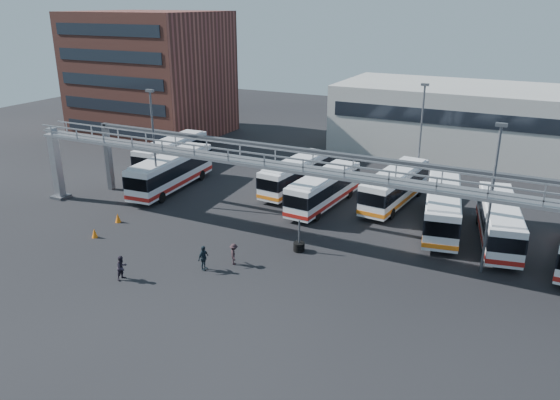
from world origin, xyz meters
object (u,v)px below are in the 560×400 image
at_px(bus_4, 324,188).
at_px(cone_right, 118,218).
at_px(bus_6, 443,207).
at_px(bus_7, 499,220).
at_px(bus_1, 171,170).
at_px(bus_5, 395,186).
at_px(light_pole_back, 421,132).
at_px(pedestrian_d, 203,258).
at_px(tire_stack, 299,246).
at_px(light_pole_mid, 492,192).
at_px(cone_left, 94,233).
at_px(bus_0, 172,152).
at_px(bus_3, 296,174).
at_px(pedestrian_c, 234,254).
at_px(light_pole_left, 154,141).
at_px(pedestrian_b, 122,268).

relative_size(bus_4, cone_right, 13.59).
distance_m(bus_6, bus_7, 4.39).
distance_m(bus_1, bus_6, 25.34).
bearing_deg(cone_right, bus_5, 36.59).
bearing_deg(bus_1, light_pole_back, 21.65).
height_order(pedestrian_d, tire_stack, tire_stack).
xyz_separation_m(light_pole_mid, bus_4, (-14.28, 6.81, -4.00)).
xyz_separation_m(light_pole_back, bus_6, (4.05, -8.62, -3.86)).
relative_size(light_pole_back, bus_1, 0.89).
distance_m(light_pole_mid, cone_left, 29.01).
relative_size(bus_0, cone_left, 14.83).
bearing_deg(bus_4, bus_1, -167.28).
bearing_deg(bus_7, bus_1, 170.81).
bearing_deg(tire_stack, bus_7, 32.34).
bearing_deg(bus_4, bus_3, 149.22).
distance_m(light_pole_mid, pedestrian_c, 17.52).
xyz_separation_m(bus_6, bus_7, (4.32, -0.80, -0.07)).
height_order(light_pole_back, bus_5, light_pole_back).
distance_m(bus_3, pedestrian_c, 16.37).
bearing_deg(pedestrian_c, cone_left, 61.80).
bearing_deg(bus_5, bus_7, -20.36).
bearing_deg(light_pole_back, bus_1, -153.99).
xyz_separation_m(bus_3, cone_left, (-9.25, -17.03, -1.34)).
bearing_deg(light_pole_mid, bus_0, 162.88).
xyz_separation_m(light_pole_left, pedestrian_d, (11.07, -9.11, -4.85)).
bearing_deg(pedestrian_c, light_pole_left, 26.54).
relative_size(bus_7, cone_left, 14.94).
bearing_deg(tire_stack, cone_left, -162.13).
bearing_deg(pedestrian_c, light_pole_back, -51.89).
height_order(bus_1, bus_6, bus_1).
xyz_separation_m(bus_5, tire_stack, (-3.59, -12.61, -1.40)).
bearing_deg(bus_5, pedestrian_c, -106.09).
distance_m(bus_4, cone_right, 17.70).
relative_size(bus_6, pedestrian_c, 7.44).
distance_m(cone_right, tire_stack, 15.78).
xyz_separation_m(bus_0, cone_right, (5.36, -14.50, -1.43)).
height_order(bus_7, pedestrian_d, bus_7).
height_order(bus_7, pedestrian_b, bus_7).
distance_m(light_pole_back, bus_5, 6.32).
distance_m(bus_0, pedestrian_b, 25.22).
bearing_deg(bus_1, bus_0, 122.25).
bearing_deg(light_pole_back, tire_stack, -104.07).
distance_m(bus_3, cone_right, 17.00).
relative_size(pedestrian_b, pedestrian_d, 0.95).
xyz_separation_m(bus_6, tire_stack, (-8.43, -8.88, -1.46)).
bearing_deg(bus_6, bus_0, 162.32).
xyz_separation_m(light_pole_left, bus_5, (19.21, 9.11, -3.93)).
distance_m(bus_0, pedestrian_c, 24.56).
bearing_deg(bus_4, light_pole_left, -152.60).
relative_size(light_pole_left, bus_6, 0.90).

